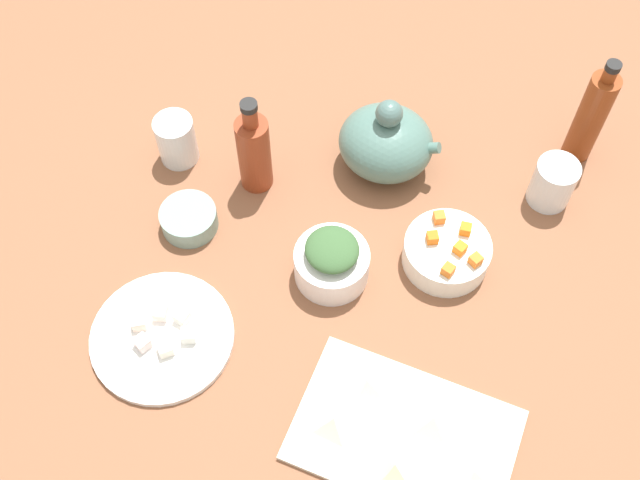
% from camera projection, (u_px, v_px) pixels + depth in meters
% --- Properties ---
extents(tabletop, '(1.90, 1.90, 0.03)m').
position_uv_depth(tabletop, '(320.00, 259.00, 1.36)').
color(tabletop, brown).
rests_on(tabletop, ground).
extents(cutting_board, '(0.34, 0.23, 0.01)m').
position_uv_depth(cutting_board, '(404.00, 435.00, 1.18)').
color(cutting_board, silver).
rests_on(cutting_board, tabletop).
extents(plate_tofu, '(0.23, 0.23, 0.01)m').
position_uv_depth(plate_tofu, '(162.00, 337.00, 1.27)').
color(plate_tofu, white).
rests_on(plate_tofu, tabletop).
extents(bowl_greens, '(0.13, 0.13, 0.06)m').
position_uv_depth(bowl_greens, '(332.00, 264.00, 1.31)').
color(bowl_greens, white).
rests_on(bowl_greens, tabletop).
extents(bowl_carrots, '(0.15, 0.15, 0.05)m').
position_uv_depth(bowl_carrots, '(446.00, 253.00, 1.33)').
color(bowl_carrots, white).
rests_on(bowl_carrots, tabletop).
extents(bowl_small_side, '(0.10, 0.10, 0.04)m').
position_uv_depth(bowl_small_side, '(189.00, 219.00, 1.37)').
color(bowl_small_side, gray).
rests_on(bowl_small_side, tabletop).
extents(teapot, '(0.18, 0.16, 0.16)m').
position_uv_depth(teapot, '(386.00, 142.00, 1.40)').
color(teapot, slate).
rests_on(teapot, tabletop).
extents(bottle_0, '(0.06, 0.06, 0.21)m').
position_uv_depth(bottle_0, '(254.00, 152.00, 1.36)').
color(bottle_0, maroon).
rests_on(bottle_0, tabletop).
extents(bottle_1, '(0.05, 0.05, 0.23)m').
position_uv_depth(bottle_1, '(591.00, 117.00, 1.38)').
color(bottle_1, brown).
rests_on(bottle_1, tabletop).
extents(drinking_glass_0, '(0.07, 0.07, 0.10)m').
position_uv_depth(drinking_glass_0, '(176.00, 140.00, 1.42)').
color(drinking_glass_0, white).
rests_on(drinking_glass_0, tabletop).
extents(drinking_glass_1, '(0.08, 0.08, 0.09)m').
position_uv_depth(drinking_glass_1, '(553.00, 183.00, 1.38)').
color(drinking_glass_1, white).
rests_on(drinking_glass_1, tabletop).
extents(carrot_cube_0, '(0.02, 0.02, 0.02)m').
position_uv_depth(carrot_cube_0, '(439.00, 217.00, 1.32)').
color(carrot_cube_0, orange).
rests_on(carrot_cube_0, bowl_carrots).
extents(carrot_cube_1, '(0.02, 0.02, 0.02)m').
position_uv_depth(carrot_cube_1, '(476.00, 260.00, 1.28)').
color(carrot_cube_1, orange).
rests_on(carrot_cube_1, bowl_carrots).
extents(carrot_cube_2, '(0.02, 0.02, 0.02)m').
position_uv_depth(carrot_cube_2, '(448.00, 270.00, 1.27)').
color(carrot_cube_2, orange).
rests_on(carrot_cube_2, bowl_carrots).
extents(carrot_cube_3, '(0.02, 0.02, 0.02)m').
position_uv_depth(carrot_cube_3, '(466.00, 229.00, 1.31)').
color(carrot_cube_3, orange).
rests_on(carrot_cube_3, bowl_carrots).
extents(carrot_cube_4, '(0.02, 0.02, 0.02)m').
position_uv_depth(carrot_cube_4, '(432.00, 238.00, 1.30)').
color(carrot_cube_4, orange).
rests_on(carrot_cube_4, bowl_carrots).
extents(carrot_cube_5, '(0.02, 0.02, 0.02)m').
position_uv_depth(carrot_cube_5, '(460.00, 248.00, 1.29)').
color(carrot_cube_5, orange).
rests_on(carrot_cube_5, bowl_carrots).
extents(chopped_greens_mound, '(0.13, 0.13, 0.03)m').
position_uv_depth(chopped_greens_mound, '(332.00, 250.00, 1.26)').
color(chopped_greens_mound, '#3A5E34').
rests_on(chopped_greens_mound, bowl_greens).
extents(tofu_cube_0, '(0.03, 0.03, 0.02)m').
position_uv_depth(tofu_cube_0, '(182.00, 317.00, 1.27)').
color(tofu_cube_0, white).
rests_on(tofu_cube_0, plate_tofu).
extents(tofu_cube_1, '(0.03, 0.03, 0.02)m').
position_uv_depth(tofu_cube_1, '(189.00, 335.00, 1.25)').
color(tofu_cube_1, white).
rests_on(tofu_cube_1, plate_tofu).
extents(tofu_cube_2, '(0.03, 0.03, 0.02)m').
position_uv_depth(tofu_cube_2, '(142.00, 343.00, 1.24)').
color(tofu_cube_2, white).
rests_on(tofu_cube_2, plate_tofu).
extents(tofu_cube_3, '(0.03, 0.03, 0.02)m').
position_uv_depth(tofu_cube_3, '(139.00, 322.00, 1.26)').
color(tofu_cube_3, '#F9E1CB').
rests_on(tofu_cube_3, plate_tofu).
extents(tofu_cube_4, '(0.03, 0.03, 0.02)m').
position_uv_depth(tofu_cube_4, '(160.00, 313.00, 1.27)').
color(tofu_cube_4, '#FADFD3').
rests_on(tofu_cube_4, plate_tofu).
extents(tofu_cube_5, '(0.03, 0.03, 0.02)m').
position_uv_depth(tofu_cube_5, '(165.00, 349.00, 1.24)').
color(tofu_cube_5, white).
rests_on(tofu_cube_5, plate_tofu).
extents(dumpling_0, '(0.07, 0.07, 0.03)m').
position_uv_depth(dumpling_0, '(334.00, 422.00, 1.18)').
color(dumpling_0, beige).
rests_on(dumpling_0, cutting_board).
extents(dumpling_1, '(0.06, 0.05, 0.03)m').
position_uv_depth(dumpling_1, '(367.00, 384.00, 1.21)').
color(dumpling_1, beige).
rests_on(dumpling_1, cutting_board).
extents(dumpling_2, '(0.06, 0.05, 0.02)m').
position_uv_depth(dumpling_2, '(479.00, 433.00, 1.17)').
color(dumpling_2, beige).
rests_on(dumpling_2, cutting_board).
extents(dumpling_3, '(0.08, 0.08, 0.03)m').
position_uv_depth(dumpling_3, '(433.00, 421.00, 1.18)').
color(dumpling_3, beige).
rests_on(dumpling_3, cutting_board).
extents(dumpling_4, '(0.07, 0.06, 0.02)m').
position_uv_depth(dumpling_4, '(473.00, 474.00, 1.14)').
color(dumpling_4, beige).
rests_on(dumpling_4, cutting_board).
extents(dumpling_5, '(0.05, 0.06, 0.03)m').
position_uv_depth(dumpling_5, '(395.00, 468.00, 1.14)').
color(dumpling_5, beige).
rests_on(dumpling_5, cutting_board).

